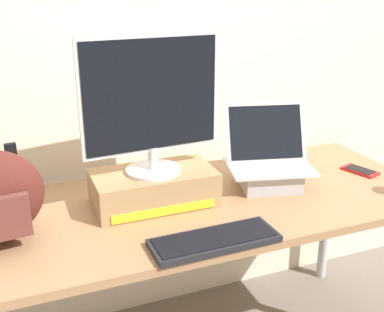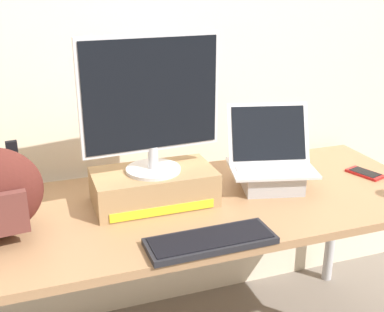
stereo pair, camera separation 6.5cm
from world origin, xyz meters
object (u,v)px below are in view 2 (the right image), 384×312
(desktop_monitor, at_px, (151,103))
(cell_phone, at_px, (365,173))
(external_keyboard, at_px, (211,241))
(toner_box_yellow, at_px, (154,187))
(open_laptop, at_px, (270,170))

(desktop_monitor, height_order, cell_phone, desktop_monitor)
(external_keyboard, bearing_deg, cell_phone, 20.03)
(toner_box_yellow, bearing_deg, external_keyboard, -75.83)
(toner_box_yellow, relative_size, desktop_monitor, 0.88)
(open_laptop, xyz_separation_m, external_keyboard, (-0.38, -0.33, -0.06))
(desktop_monitor, bearing_deg, open_laptop, -5.42)
(open_laptop, bearing_deg, cell_phone, 10.87)
(open_laptop, xyz_separation_m, cell_phone, (0.43, -0.02, -0.06))
(toner_box_yellow, height_order, desktop_monitor, desktop_monitor)
(desktop_monitor, distance_m, cell_phone, 0.97)
(desktop_monitor, xyz_separation_m, open_laptop, (0.47, -0.01, -0.30))
(open_laptop, distance_m, cell_phone, 0.44)
(open_laptop, bearing_deg, desktop_monitor, -167.50)
(desktop_monitor, relative_size, external_keyboard, 1.23)
(desktop_monitor, bearing_deg, cell_phone, -6.21)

